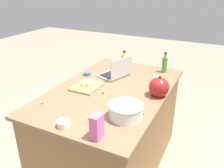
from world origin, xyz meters
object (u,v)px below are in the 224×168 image
at_px(bottle_oil, 124,61).
at_px(ramekin_small, 87,74).
at_px(candy_bag, 97,127).
at_px(kettle, 159,88).
at_px(bottle_olive, 165,64).
at_px(butter_stick_left, 85,83).
at_px(ramekin_wide, 64,124).
at_px(ramekin_medium, 157,79).
at_px(mixing_bowl_large, 126,111).
at_px(butter_stick_right, 90,83).
at_px(cutting_board, 87,87).
at_px(laptop, 116,72).

relative_size(bottle_oil, ramekin_small, 2.75).
bearing_deg(candy_bag, ramekin_small, -144.63).
bearing_deg(kettle, bottle_olive, -169.52).
xyz_separation_m(kettle, candy_bag, (0.77, -0.18, 0.01)).
xyz_separation_m(bottle_oil, butter_stick_left, (0.65, -0.12, -0.04)).
height_order(kettle, ramekin_wide, kettle).
bearing_deg(butter_stick_left, ramekin_medium, 128.33).
xyz_separation_m(mixing_bowl_large, candy_bag, (0.31, -0.07, 0.03)).
relative_size(kettle, candy_bag, 1.25).
xyz_separation_m(bottle_oil, kettle, (0.52, 0.56, -0.00)).
height_order(butter_stick_right, ramekin_wide, butter_stick_right).
relative_size(butter_stick_left, ramekin_medium, 1.54).
bearing_deg(butter_stick_left, cutting_board, 58.27).
distance_m(bottle_oil, ramekin_small, 0.47).
relative_size(laptop, ramekin_medium, 5.11).
bearing_deg(candy_bag, ramekin_wide, -91.72).
bearing_deg(ramekin_wide, butter_stick_right, -164.58).
bearing_deg(bottle_oil, bottle_olive, 98.31).
bearing_deg(cutting_board, bottle_oil, 171.93).
bearing_deg(butter_stick_left, laptop, 157.22).
xyz_separation_m(laptop, bottle_oil, (-0.29, -0.04, 0.03)).
bearing_deg(ramekin_wide, mixing_bowl_large, 131.25).
distance_m(butter_stick_left, ramekin_small, 0.29).
distance_m(mixing_bowl_large, butter_stick_right, 0.63).
bearing_deg(butter_stick_right, mixing_bowl_large, 55.99).
bearing_deg(butter_stick_left, kettle, 100.41).
distance_m(ramekin_wide, candy_bag, 0.28).
relative_size(mixing_bowl_large, ramekin_medium, 3.61).
bearing_deg(mixing_bowl_large, butter_stick_left, -120.57).
xyz_separation_m(butter_stick_right, candy_bag, (0.66, 0.45, 0.05)).
relative_size(butter_stick_left, ramekin_wide, 1.18).
height_order(mixing_bowl_large, bottle_oil, bottle_oil).
relative_size(butter_stick_left, ramekin_small, 1.50).
bearing_deg(ramekin_medium, kettle, 18.79).
xyz_separation_m(mixing_bowl_large, ramekin_wide, (0.30, -0.34, -0.04)).
relative_size(bottle_olive, bottle_oil, 1.12).
height_order(cutting_board, candy_bag, candy_bag).
relative_size(mixing_bowl_large, ramekin_small, 3.50).
distance_m(laptop, butter_stick_left, 0.39).
bearing_deg(laptop, bottle_olive, 130.18).
bearing_deg(butter_stick_right, bottle_olive, 142.98).
bearing_deg(ramekin_medium, laptop, -77.89).
height_order(mixing_bowl_large, bottle_olive, bottle_olive).
xyz_separation_m(ramekin_small, candy_bag, (0.90, 0.64, 0.07)).
xyz_separation_m(butter_stick_left, butter_stick_right, (-0.02, 0.05, 0.00)).
height_order(butter_stick_left, ramekin_wide, butter_stick_left).
distance_m(mixing_bowl_large, ramekin_small, 0.93).
xyz_separation_m(bottle_oil, ramekin_wide, (1.29, 0.11, -0.06)).
bearing_deg(ramekin_medium, bottle_oil, -113.63).
xyz_separation_m(bottle_oil, ramekin_medium, (0.20, 0.45, -0.06)).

